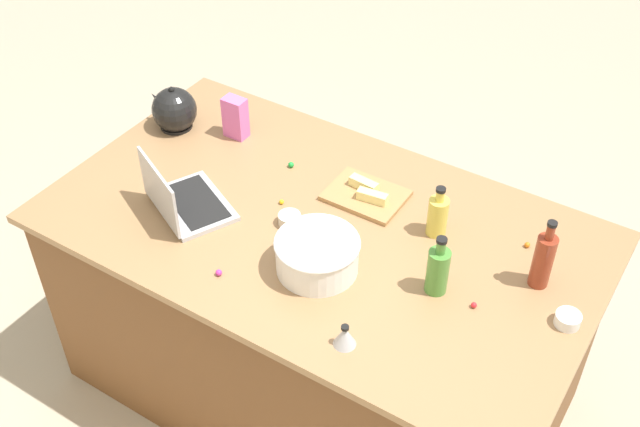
{
  "coord_description": "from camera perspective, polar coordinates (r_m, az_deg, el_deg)",
  "views": [
    {
      "loc": [
        -1.09,
        1.72,
        2.7
      ],
      "look_at": [
        0.0,
        0.0,
        0.95
      ],
      "focal_mm": 44.01,
      "sensor_mm": 36.0,
      "label": 1
    }
  ],
  "objects": [
    {
      "name": "bottle_olive",
      "position": [
        2.46,
        8.56,
        -4.07
      ],
      "size": [
        0.07,
        0.07,
        0.22
      ],
      "color": "#4C8C38",
      "rests_on": "island_counter"
    },
    {
      "name": "butter_stick_right",
      "position": [
        2.78,
        3.82,
        1.23
      ],
      "size": [
        0.11,
        0.05,
        0.04
      ],
      "primitive_type": "cube",
      "rotation": [
        0.0,
        0.0,
        0.13
      ],
      "color": "#F4E58C",
      "rests_on": "cutting_board"
    },
    {
      "name": "bottle_oil",
      "position": [
        2.67,
        8.55,
        -0.13
      ],
      "size": [
        0.07,
        0.07,
        0.19
      ],
      "color": "#DBC64C",
      "rests_on": "island_counter"
    },
    {
      "name": "kettle",
      "position": [
        3.2,
        -10.55,
        7.4
      ],
      "size": [
        0.21,
        0.18,
        0.2
      ],
      "color": "black",
      "rests_on": "island_counter"
    },
    {
      "name": "laptop",
      "position": [
        2.79,
        -10.0,
        0.94
      ],
      "size": [
        0.38,
        0.34,
        0.22
      ],
      "color": "#B7B7BC",
      "rests_on": "island_counter"
    },
    {
      "name": "cutting_board",
      "position": [
        2.83,
        3.34,
        1.32
      ],
      "size": [
        0.28,
        0.21,
        0.02
      ],
      "primitive_type": "cube",
      "color": "#AD7F4C",
      "rests_on": "island_counter"
    },
    {
      "name": "ramekin_medium",
      "position": [
        2.71,
        -2.23,
        -0.41
      ],
      "size": [
        0.08,
        0.08,
        0.04
      ],
      "primitive_type": "cylinder",
      "color": "beige",
      "rests_on": "island_counter"
    },
    {
      "name": "butter_stick_left",
      "position": [
        2.84,
        3.2,
        2.14
      ],
      "size": [
        0.11,
        0.05,
        0.04
      ],
      "primitive_type": "cube",
      "rotation": [
        0.0,
        0.0,
        -0.09
      ],
      "color": "#F4E58C",
      "rests_on": "cutting_board"
    },
    {
      "name": "bottle_soy",
      "position": [
        2.54,
        15.92,
        -3.24
      ],
      "size": [
        0.06,
        0.06,
        0.26
      ],
      "color": "maroon",
      "rests_on": "island_counter"
    },
    {
      "name": "candy_4",
      "position": [
        2.97,
        -2.12,
        3.56
      ],
      "size": [
        0.02,
        0.02,
        0.02
      ],
      "primitive_type": "sphere",
      "color": "green",
      "rests_on": "island_counter"
    },
    {
      "name": "candy_1",
      "position": [
        2.8,
        -2.81,
        0.85
      ],
      "size": [
        0.02,
        0.02,
        0.02
      ],
      "primitive_type": "sphere",
      "color": "yellow",
      "rests_on": "island_counter"
    },
    {
      "name": "candy_0",
      "position": [
        2.59,
        8.04,
        -3.66
      ],
      "size": [
        0.02,
        0.02,
        0.02
      ],
      "primitive_type": "sphere",
      "color": "#CC3399",
      "rests_on": "island_counter"
    },
    {
      "name": "mixing_bowl_large",
      "position": [
        2.52,
        -0.21,
        -2.97
      ],
      "size": [
        0.28,
        0.28,
        0.12
      ],
      "color": "white",
      "rests_on": "island_counter"
    },
    {
      "name": "candy_5",
      "position": [
        2.72,
        14.84,
        -2.22
      ],
      "size": [
        0.02,
        0.02,
        0.02
      ],
      "primitive_type": "sphere",
      "color": "orange",
      "rests_on": "island_counter"
    },
    {
      "name": "ground_plane",
      "position": [
        3.38,
        0.0,
        -12.27
      ],
      "size": [
        12.0,
        12.0,
        0.0
      ],
      "primitive_type": "plane",
      "color": "#B7A88E"
    },
    {
      "name": "island_counter",
      "position": [
        3.04,
        0.0,
        -7.14
      ],
      "size": [
        1.92,
        1.11,
        0.9
      ],
      "color": "brown",
      "rests_on": "ground"
    },
    {
      "name": "candy_2",
      "position": [
        2.55,
        -7.37,
        -4.29
      ],
      "size": [
        0.02,
        0.02,
        0.02
      ],
      "primitive_type": "sphere",
      "color": "#CC3399",
      "rests_on": "island_counter"
    },
    {
      "name": "kitchen_timer",
      "position": [
        2.32,
        1.81,
        -8.88
      ],
      "size": [
        0.07,
        0.07,
        0.08
      ],
      "color": "#B2B2B7",
      "rests_on": "island_counter"
    },
    {
      "name": "candy_bag",
      "position": [
        3.11,
        -6.17,
        6.95
      ],
      "size": [
        0.09,
        0.06,
        0.17
      ],
      "primitive_type": "cube",
      "color": "pink",
      "rests_on": "island_counter"
    },
    {
      "name": "ramekin_small",
      "position": [
        2.5,
        17.57,
        -7.36
      ],
      "size": [
        0.08,
        0.08,
        0.04
      ],
      "primitive_type": "cylinder",
      "color": "white",
      "rests_on": "island_counter"
    },
    {
      "name": "candy_3",
      "position": [
        2.48,
        11.12,
        -6.55
      ],
      "size": [
        0.02,
        0.02,
        0.02
      ],
      "primitive_type": "sphere",
      "color": "red",
      "rests_on": "island_counter"
    }
  ]
}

